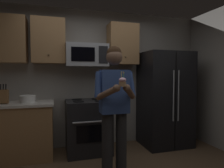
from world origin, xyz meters
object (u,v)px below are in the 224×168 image
Objects in this scene: oven_range at (88,126)px; cupcake at (123,82)px; knife_block at (3,96)px; bowl_large_white at (28,99)px; refrigerator at (165,99)px; person at (115,103)px; microwave at (87,55)px.

cupcake is at bearing -80.20° from oven_range.
oven_range is 2.91× the size of knife_block.
bowl_large_white is 1.77m from cupcake.
cupcake is (1.20, -1.26, 0.31)m from bowl_large_white.
cupcake reaches higher than knife_block.
person is (-1.29, -0.88, 0.10)m from refrigerator.
microwave reaches higher than refrigerator.
refrigerator is at bearing -6.03° from microwave.
oven_range is 1.56m from refrigerator.
knife_block is 0.18× the size of person.
microwave is 1.52m from knife_block.
cupcake is at bearing -46.44° from bowl_large_white.
refrigerator is 1.56m from person.
microwave reaches higher than cupcake.
bowl_large_white is (-2.49, 0.06, 0.08)m from refrigerator.
refrigerator is (1.50, -0.04, 0.44)m from oven_range.
person is 10.13× the size of cupcake.
refrigerator is at bearing 34.25° from person.
knife_block is at bearing -172.40° from bowl_large_white.
oven_range is at bearing -90.02° from microwave.
cupcake is at bearing -37.91° from knife_block.
microwave reaches higher than bowl_large_white.
oven_range is 0.53× the size of person.
person reaches higher than bowl_large_white.
person is (1.56, -0.88, -0.04)m from knife_block.
refrigerator is (1.50, -0.16, -0.82)m from microwave.
refrigerator is at bearing -1.50° from oven_range.
oven_range is at bearing 178.50° from refrigerator.
microwave reaches higher than knife_block.
microwave is (0.00, 0.12, 1.26)m from oven_range.
refrigerator is 2.85m from knife_block.
cupcake reaches higher than bowl_large_white.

